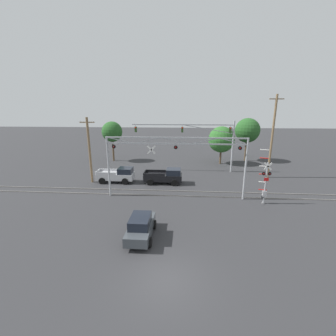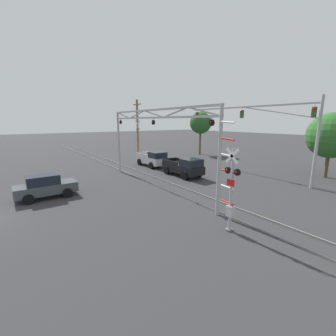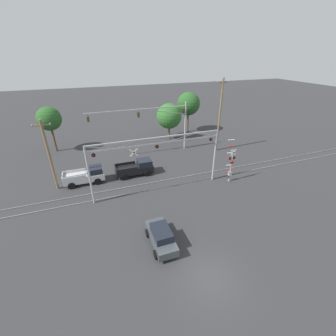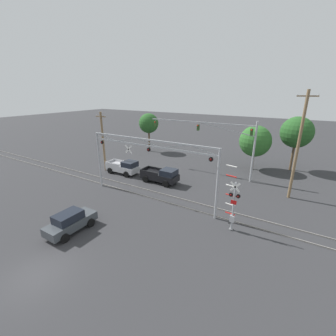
{
  "view_description": "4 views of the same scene",
  "coord_description": "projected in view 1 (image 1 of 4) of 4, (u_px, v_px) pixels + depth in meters",
  "views": [
    {
      "loc": [
        0.82,
        -10.3,
        9.15
      ],
      "look_at": [
        -0.86,
        13.0,
        2.91
      ],
      "focal_mm": 24.0,
      "sensor_mm": 36.0,
      "label": 1
    },
    {
      "loc": [
        15.52,
        2.31,
        5.44
      ],
      "look_at": [
        1.86,
        12.04,
        1.94
      ],
      "focal_mm": 24.0,
      "sensor_mm": 36.0,
      "label": 2
    },
    {
      "loc": [
        -6.26,
        -8.75,
        14.15
      ],
      "look_at": [
        1.15,
        11.76,
        2.73
      ],
      "focal_mm": 24.0,
      "sensor_mm": 36.0,
      "label": 3
    },
    {
      "loc": [
        12.45,
        -5.13,
        10.69
      ],
      "look_at": [
        0.14,
        15.31,
        2.51
      ],
      "focal_mm": 24.0,
      "sensor_mm": 36.0,
      "label": 4
    }
  ],
  "objects": [
    {
      "name": "background_tree_far_right_verge",
      "position": [
        247.0,
        131.0,
        38.96
      ],
      "size": [
        4.23,
        4.23,
        7.53
      ],
      "color": "brown",
      "rests_on": "ground_plane"
    },
    {
      "name": "pickup_truck_lead",
      "position": [
        165.0,
        176.0,
        28.0
      ],
      "size": [
        4.71,
        2.1,
        1.9
      ],
      "color": "black",
      "rests_on": "ground_plane"
    },
    {
      "name": "background_tree_far_left_verge",
      "position": [
        221.0,
        140.0,
        37.21
      ],
      "size": [
        4.32,
        4.32,
        6.28
      ],
      "color": "brown",
      "rests_on": "ground_plane"
    },
    {
      "name": "sedan_waiting",
      "position": [
        141.0,
        227.0,
        16.25
      ],
      "size": [
        1.89,
        4.04,
        1.7
      ],
      "color": "#3D4247",
      "rests_on": "ground_plane"
    },
    {
      "name": "crossing_signal_mast",
      "position": [
        265.0,
        184.0,
        21.72
      ],
      "size": [
        1.28,
        0.35,
        5.46
      ],
      "color": "#9EA0A5",
      "rests_on": "ground_plane"
    },
    {
      "name": "crossing_gantry",
      "position": [
        176.0,
        153.0,
        22.6
      ],
      "size": [
        14.26,
        0.26,
        6.38
      ],
      "color": "#9EA0A5",
      "rests_on": "ground_plane"
    },
    {
      "name": "ground_plane",
      "position": [
        167.0,
        280.0,
        12.35
      ],
      "size": [
        200.0,
        200.0,
        0.0
      ],
      "primitive_type": "plane",
      "color": "#303033"
    },
    {
      "name": "pickup_truck_following",
      "position": [
        117.0,
        175.0,
        28.47
      ],
      "size": [
        4.65,
        2.1,
        1.9
      ],
      "color": "#B7B7BC",
      "rests_on": "ground_plane"
    },
    {
      "name": "utility_pole_left",
      "position": [
        90.0,
        150.0,
        27.62
      ],
      "size": [
        1.8,
        0.28,
        8.12
      ],
      "color": "brown",
      "rests_on": "ground_plane"
    },
    {
      "name": "background_tree_beyond_span",
      "position": [
        112.0,
        132.0,
        39.03
      ],
      "size": [
        3.53,
        3.53,
        6.95
      ],
      "color": "brown",
      "rests_on": "ground_plane"
    },
    {
      "name": "rail_track_far",
      "position": [
        176.0,
        191.0,
        25.48
      ],
      "size": [
        80.0,
        0.08,
        0.1
      ],
      "primitive_type": "cube",
      "color": "gray",
      "rests_on": "ground_plane"
    },
    {
      "name": "utility_pole_right",
      "position": [
        272.0,
        136.0,
        29.25
      ],
      "size": [
        1.8,
        0.28,
        10.87
      ],
      "color": "brown",
      "rests_on": "ground_plane"
    },
    {
      "name": "traffic_signal_span",
      "position": [
        206.0,
        136.0,
        32.26
      ],
      "size": [
        14.7,
        0.39,
        7.45
      ],
      "color": "#9EA0A5",
      "rests_on": "ground_plane"
    },
    {
      "name": "rail_track_near",
      "position": [
        175.0,
        196.0,
        24.1
      ],
      "size": [
        80.0,
        0.08,
        0.1
      ],
      "primitive_type": "cube",
      "color": "gray",
      "rests_on": "ground_plane"
    }
  ]
}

